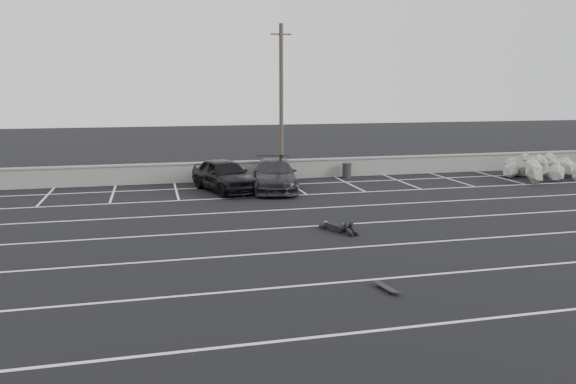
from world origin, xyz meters
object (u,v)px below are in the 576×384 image
object	(u,v)px
car_right	(275,175)
riprap_pile	(542,170)
person	(334,224)
utility_pole	(281,103)
skateboard	(387,288)
car_left	(225,175)
trash_bin	(347,170)

from	to	relation	value
car_right	riprap_pile	size ratio (longest dim) A/B	1.01
car_right	person	bearing A→B (deg)	-77.45
utility_pole	skateboard	size ratio (longest dim) A/B	10.79
car_left	utility_pole	size ratio (longest dim) A/B	0.57
car_right	utility_pole	world-z (taller)	utility_pole
car_left	utility_pole	distance (m)	5.36
utility_pole	skateboard	world-z (taller)	utility_pole
trash_bin	utility_pole	bearing A→B (deg)	-178.02
car_right	skateboard	size ratio (longest dim) A/B	6.71
person	car_right	bearing A→B (deg)	71.62
trash_bin	person	world-z (taller)	trash_bin
trash_bin	person	xyz separation A→B (m)	(-4.40, -11.00, -0.21)
car_left	riprap_pile	world-z (taller)	car_left
riprap_pile	person	world-z (taller)	riprap_pile
car_right	trash_bin	bearing A→B (deg)	39.72
car_left	trash_bin	bearing A→B (deg)	0.97
car_left	person	size ratio (longest dim) A/B	1.98
trash_bin	riprap_pile	distance (m)	10.99
skateboard	person	bearing A→B (deg)	72.17
car_left	skateboard	size ratio (longest dim) A/B	6.10
person	car_left	bearing A→B (deg)	87.55
utility_pole	car_right	bearing A→B (deg)	-109.98
riprap_pile	person	bearing A→B (deg)	-151.14
trash_bin	person	size ratio (longest dim) A/B	0.35
car_right	person	xyz separation A→B (m)	(0.34, -8.31, -0.53)
skateboard	car_left	bearing A→B (deg)	86.59
trash_bin	person	distance (m)	11.85
utility_pole	skateboard	bearing A→B (deg)	-94.17
car_left	utility_pole	bearing A→B (deg)	16.62
skateboard	car_right	bearing A→B (deg)	76.99
car_right	skateboard	distance (m)	14.52
car_right	trash_bin	size ratio (longest dim) A/B	6.17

